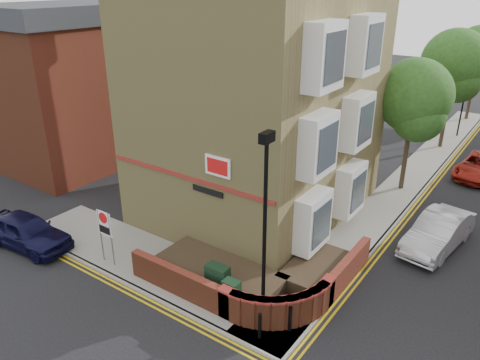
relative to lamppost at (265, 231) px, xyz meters
name	(u,v)px	position (x,y,z in m)	size (l,w,h in m)	color
ground	(201,322)	(-1.60, -1.20, -3.34)	(120.00, 120.00, 0.00)	black
pavement_corner	(156,264)	(-5.10, 0.30, -3.28)	(13.00, 3.00, 0.12)	gray
pavement_main	(412,176)	(0.40, 14.80, -3.28)	(2.00, 32.00, 0.12)	gray
kerb_side	(126,283)	(-5.10, -1.20, -3.28)	(13.00, 0.15, 0.12)	gray
kerb_main_near	(431,181)	(1.40, 14.80, -3.28)	(0.15, 32.00, 0.12)	gray
yellow_lines_side	(121,288)	(-5.10, -1.45, -3.34)	(13.00, 0.28, 0.01)	gold
yellow_lines_main	(435,183)	(1.65, 14.80, -3.34)	(0.28, 32.00, 0.01)	gold
corner_building	(264,79)	(-4.44, 6.80, 2.88)	(8.95, 10.40, 13.60)	tan
garden_wall	(245,284)	(-1.60, 1.30, -3.34)	(6.80, 6.00, 1.20)	brown
lamppost	(265,231)	(0.00, 0.00, 0.00)	(0.25, 0.50, 6.30)	black
utility_cabinet_large	(218,281)	(-1.90, 0.10, -2.62)	(0.80, 0.45, 1.20)	black
utility_cabinet_small	(231,295)	(-1.10, -0.20, -2.67)	(0.55, 0.40, 1.10)	black
bollard_near	(260,326)	(0.40, -0.80, -2.77)	(0.11, 0.11, 0.90)	black
bollard_far	(290,319)	(1.00, 0.00, -2.77)	(0.11, 0.11, 0.90)	black
zone_sign	(105,228)	(-6.60, -0.70, -1.70)	(0.72, 0.07, 2.20)	slate
side_building	(87,84)	(-16.60, 6.80, 1.20)	(6.40, 10.40, 9.00)	brown
tree_near	(414,102)	(0.40, 12.85, 1.36)	(3.64, 3.65, 6.70)	#382B1E
tree_mid	(454,67)	(0.40, 20.85, 1.85)	(4.03, 4.03, 7.42)	#382B1E
tree_far	(479,56)	(0.40, 28.85, 1.57)	(3.81, 3.81, 7.00)	#382B1E
traffic_light_assembly	(464,98)	(0.80, 23.80, -0.56)	(0.20, 0.16, 4.20)	black
navy_hatchback	(27,231)	(-10.41, -1.70, -2.64)	(1.66, 4.13, 1.41)	black
silver_car_near	(438,232)	(3.40, 7.94, -2.63)	(1.52, 4.36, 1.44)	silver
red_car_main	(480,166)	(3.40, 17.09, -2.73)	(2.03, 4.41, 1.23)	#9E1B11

